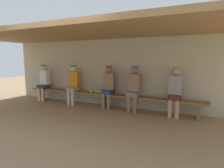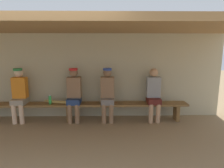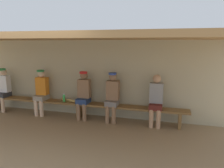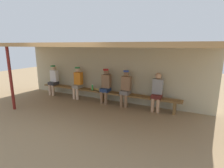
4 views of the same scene
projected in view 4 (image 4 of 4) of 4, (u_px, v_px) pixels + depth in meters
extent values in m
plane|color=#937754|center=(79.00, 115.00, 5.74)|extent=(24.00, 24.00, 0.00)
cube|color=#B7AD8C|center=(108.00, 73.00, 7.25)|extent=(8.00, 0.20, 2.20)
cube|color=#9E7547|center=(89.00, 45.00, 5.86)|extent=(8.00, 2.80, 0.12)
cylinder|color=maroon|center=(11.00, 79.00, 6.09)|extent=(0.10, 0.10, 2.20)
cube|color=brown|center=(103.00, 92.00, 7.00)|extent=(6.00, 0.36, 0.05)
cube|color=brown|center=(52.00, 90.00, 8.25)|extent=(0.08, 0.29, 0.41)
cube|color=brown|center=(103.00, 97.00, 7.05)|extent=(0.08, 0.29, 0.41)
cube|color=brown|center=(175.00, 108.00, 5.86)|extent=(0.08, 0.29, 0.41)
cube|color=navy|center=(105.00, 90.00, 6.90)|extent=(0.32, 0.40, 0.14)
cylinder|color=#8C6647|center=(102.00, 98.00, 6.87)|extent=(0.11, 0.11, 0.48)
cylinder|color=#8C6647|center=(106.00, 98.00, 6.79)|extent=(0.11, 0.11, 0.48)
cube|color=#8C6647|center=(106.00, 81.00, 6.90)|extent=(0.34, 0.20, 0.52)
sphere|color=#8C6647|center=(106.00, 72.00, 6.82)|extent=(0.21, 0.21, 0.21)
cylinder|color=red|center=(106.00, 70.00, 6.77)|extent=(0.21, 0.21, 0.05)
cube|color=gray|center=(78.00, 86.00, 7.49)|extent=(0.32, 0.40, 0.14)
cylinder|color=beige|center=(74.00, 93.00, 7.45)|extent=(0.11, 0.11, 0.48)
cylinder|color=beige|center=(77.00, 94.00, 7.37)|extent=(0.11, 0.11, 0.48)
cube|color=orange|center=(78.00, 78.00, 7.49)|extent=(0.34, 0.20, 0.52)
sphere|color=beige|center=(78.00, 70.00, 7.41)|extent=(0.21, 0.21, 0.21)
cylinder|color=#2D8442|center=(77.00, 68.00, 7.35)|extent=(0.21, 0.21, 0.05)
cube|color=#591E19|center=(157.00, 96.00, 6.04)|extent=(0.32, 0.40, 0.14)
cylinder|color=tan|center=(152.00, 105.00, 6.00)|extent=(0.11, 0.11, 0.48)
cylinder|color=tan|center=(158.00, 106.00, 5.92)|extent=(0.11, 0.11, 0.48)
cube|color=gray|center=(158.00, 86.00, 6.04)|extent=(0.34, 0.20, 0.52)
sphere|color=tan|center=(158.00, 76.00, 5.96)|extent=(0.21, 0.21, 0.21)
cube|color=#333338|center=(54.00, 83.00, 8.08)|extent=(0.32, 0.40, 0.14)
cylinder|color=beige|center=(50.00, 90.00, 8.04)|extent=(0.11, 0.11, 0.48)
cylinder|color=beige|center=(53.00, 90.00, 7.97)|extent=(0.11, 0.11, 0.48)
cube|color=white|center=(54.00, 76.00, 8.08)|extent=(0.34, 0.20, 0.52)
sphere|color=beige|center=(54.00, 68.00, 8.00)|extent=(0.21, 0.21, 0.21)
cylinder|color=#2D8442|center=(53.00, 66.00, 7.94)|extent=(0.21, 0.21, 0.05)
cube|color=slate|center=(125.00, 92.00, 6.54)|extent=(0.32, 0.40, 0.14)
cylinder|color=#8C6647|center=(121.00, 101.00, 6.50)|extent=(0.11, 0.11, 0.48)
cylinder|color=#8C6647|center=(126.00, 101.00, 6.43)|extent=(0.11, 0.11, 0.48)
cube|color=#8C6647|center=(126.00, 83.00, 6.54)|extent=(0.34, 0.20, 0.52)
sphere|color=#8C6647|center=(126.00, 73.00, 6.46)|extent=(0.21, 0.21, 0.21)
cylinder|color=#2D47A5|center=(126.00, 71.00, 6.40)|extent=(0.21, 0.21, 0.05)
cylinder|color=green|center=(92.00, 87.00, 7.13)|extent=(0.07, 0.07, 0.21)
cylinder|color=white|center=(92.00, 85.00, 7.11)|extent=(0.05, 0.05, 0.02)
cylinder|color=tan|center=(98.00, 90.00, 7.09)|extent=(0.79, 0.27, 0.07)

